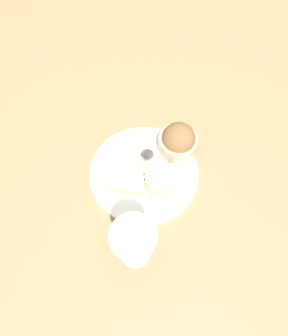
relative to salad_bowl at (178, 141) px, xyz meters
The scene contains 7 objects.
ground_plane 0.14m from the salad_bowl, 156.34° to the right, with size 4.00×4.00×0.00m, color #93704C.
dinner_plate 0.13m from the salad_bowl, 156.34° to the right, with size 0.31×0.31×0.01m.
salad_bowl is the anchor object (origin of this frame).
sauce_ramekin 0.10m from the salad_bowl, behind, with size 0.05×0.05×0.03m.
cheese_toast_near 0.18m from the salad_bowl, 156.58° to the right, with size 0.11×0.10×0.03m.
cheese_toast_far 0.12m from the salad_bowl, 127.62° to the right, with size 0.11×0.08×0.03m.
wine_glass 0.33m from the salad_bowl, 126.00° to the right, with size 0.09×0.09×0.19m.
Camera 1 is at (-0.08, -0.33, 0.68)m, focal length 28.00 mm.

